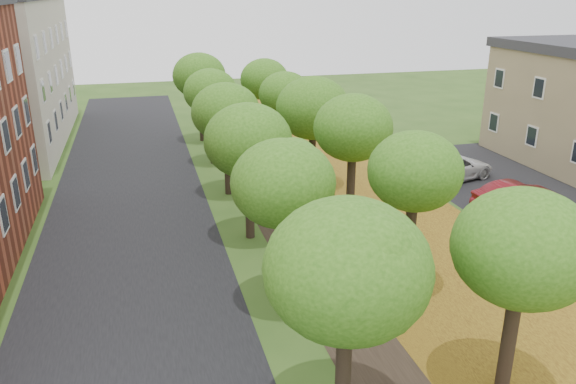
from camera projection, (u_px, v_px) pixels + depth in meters
street_asphalt at (130, 224)px, 27.01m from camera, size 8.00×70.00×0.01m
footpath at (281, 209)px, 28.84m from camera, size 3.20×70.00×0.01m
leaf_verge at (371, 200)px, 30.05m from camera, size 7.50×70.00×0.01m
parking_lot at (498, 181)px, 33.04m from camera, size 9.00×16.00×0.01m
tree_row_west at (236, 125)px, 26.77m from camera, size 3.74×33.74×6.14m
tree_row_east at (331, 120)px, 27.94m from camera, size 3.74×33.74×6.14m
car_silver at (526, 200)px, 28.04m from camera, size 4.35×2.62×1.39m
car_red at (518, 197)px, 28.33m from camera, size 4.62×1.76×1.50m
car_grey at (454, 168)px, 33.01m from camera, size 5.25×3.64×1.41m
car_white at (452, 167)px, 33.19m from camera, size 5.72×3.75×1.46m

